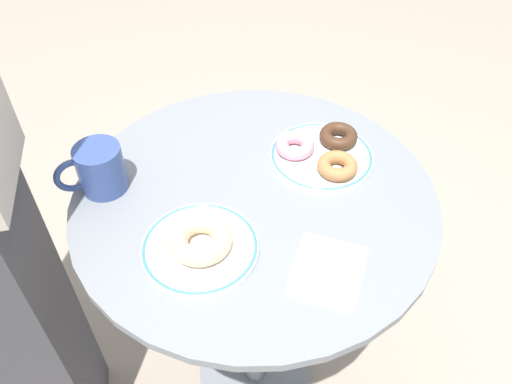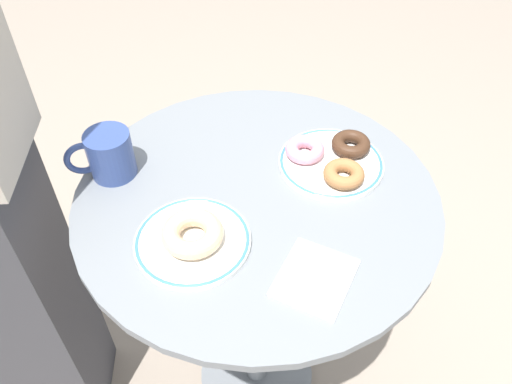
{
  "view_description": "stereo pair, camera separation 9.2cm",
  "coord_description": "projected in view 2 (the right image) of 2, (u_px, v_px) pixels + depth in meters",
  "views": [
    {
      "loc": [
        -0.53,
        -0.42,
        1.44
      ],
      "look_at": [
        -0.02,
        -0.02,
        0.79
      ],
      "focal_mm": 36.25,
      "sensor_mm": 36.0,
      "label": 1
    },
    {
      "loc": [
        -0.47,
        -0.49,
        1.44
      ],
      "look_at": [
        -0.02,
        -0.02,
        0.79
      ],
      "focal_mm": 36.25,
      "sensor_mm": 36.0,
      "label": 2
    }
  ],
  "objects": [
    {
      "name": "coffee_mug",
      "position": [
        108.0,
        155.0,
        0.98
      ],
      "size": [
        0.12,
        0.09,
        0.09
      ],
      "color": "#334784",
      "rests_on": "cafe_table"
    },
    {
      "name": "donut_glazed",
      "position": [
        192.0,
        233.0,
        0.86
      ],
      "size": [
        0.13,
        0.13,
        0.03
      ],
      "primitive_type": "torus",
      "rotation": [
        0.0,
        0.0,
        3.48
      ],
      "color": "#E0B789",
      "rests_on": "plate_left"
    },
    {
      "name": "paper_napkin",
      "position": [
        315.0,
        278.0,
        0.83
      ],
      "size": [
        0.16,
        0.15,
        0.01
      ],
      "primitive_type": "cube",
      "rotation": [
        0.0,
        0.0,
        0.35
      ],
      "color": "white",
      "rests_on": "cafe_table"
    },
    {
      "name": "plate_right",
      "position": [
        331.0,
        163.0,
        1.02
      ],
      "size": [
        0.21,
        0.21,
        0.01
      ],
      "color": "white",
      "rests_on": "cafe_table"
    },
    {
      "name": "plate_left",
      "position": [
        193.0,
        241.0,
        0.88
      ],
      "size": [
        0.2,
        0.2,
        0.01
      ],
      "color": "white",
      "rests_on": "cafe_table"
    },
    {
      "name": "donut_chocolate",
      "position": [
        351.0,
        144.0,
        1.03
      ],
      "size": [
        0.11,
        0.11,
        0.03
      ],
      "primitive_type": "torus",
      "rotation": [
        0.0,
        0.0,
        5.62
      ],
      "color": "#422819",
      "rests_on": "plate_right"
    },
    {
      "name": "donut_pink_frosted",
      "position": [
        305.0,
        149.0,
        1.02
      ],
      "size": [
        0.11,
        0.11,
        0.03
      ],
      "primitive_type": "torus",
      "rotation": [
        0.0,
        0.0,
        0.97
      ],
      "color": "pink",
      "rests_on": "plate_right"
    },
    {
      "name": "donut_cinnamon",
      "position": [
        344.0,
        174.0,
        0.97
      ],
      "size": [
        0.11,
        0.11,
        0.03
      ],
      "primitive_type": "torus",
      "rotation": [
        0.0,
        0.0,
        5.81
      ],
      "color": "#A36B3D",
      "rests_on": "plate_right"
    },
    {
      "name": "cafe_table",
      "position": [
        257.0,
        262.0,
        1.12
      ],
      "size": [
        0.69,
        0.69,
        0.75
      ],
      "color": "slate",
      "rests_on": "ground"
    },
    {
      "name": "ground_plane",
      "position": [
        257.0,
        377.0,
        1.51
      ],
      "size": [
        7.0,
        7.0,
        0.02
      ],
      "primitive_type": "cube",
      "color": "gray"
    }
  ]
}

